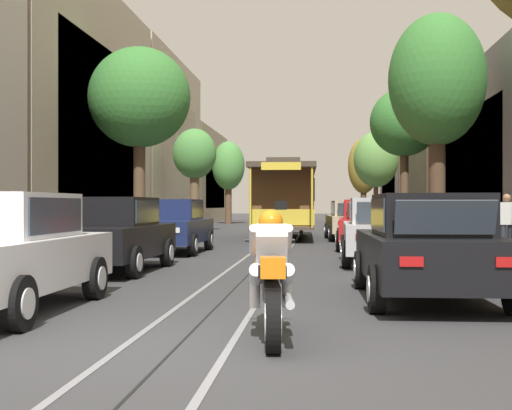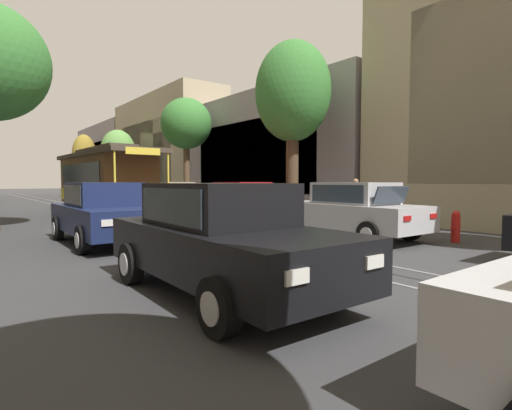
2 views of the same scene
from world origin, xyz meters
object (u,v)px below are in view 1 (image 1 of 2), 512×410
parked_car_silver_second_right (382,231)px  parked_car_red_mid_right (367,224)px  pedestrian_crossing_far (13,224)px  motorcycle_with_rider (271,278)px  street_tree_kerb_right_far (363,167)px  pedestrian_on_left_pavement (426,219)px  parked_car_black_second_left (112,234)px  fire_hydrant (466,253)px  street_tree_kerb_left_fourth (228,167)px  street_tree_kerb_right_fourth (376,160)px  parked_car_beige_fourth_right (351,220)px  street_tree_kerb_right_second (437,83)px  street_tree_kerb_left_second (139,99)px  parked_car_black_near_right (428,247)px  parked_car_navy_mid_left (172,226)px  street_tree_kerb_right_mid (404,124)px  pedestrian_on_right_pavement (507,221)px  cable_car_trolley (285,199)px  street_tree_kerb_left_mid (194,156)px

parked_car_silver_second_right → parked_car_red_mid_right: 5.54m
pedestrian_crossing_far → motorcycle_with_rider: bearing=-53.2°
street_tree_kerb_right_far → pedestrian_on_left_pavement: (0.65, -26.21, -3.42)m
parked_car_black_second_left → fire_hydrant: 7.42m
street_tree_kerb_left_fourth → pedestrian_crossing_far: bearing=-91.8°
parked_car_silver_second_right → street_tree_kerb_right_fourth: (2.00, 25.90, 3.36)m
fire_hydrant → parked_car_black_second_left: bearing=-178.4°
street_tree_kerb_right_fourth → fire_hydrant: (-0.50, -28.12, -3.74)m
parked_car_silver_second_right → parked_car_beige_fourth_right: same height
parked_car_beige_fourth_right → street_tree_kerb_right_second: size_ratio=0.61×
parked_car_beige_fourth_right → motorcycle_with_rider: 20.86m
parked_car_red_mid_right → street_tree_kerb_right_far: (1.89, 30.73, 3.50)m
street_tree_kerb_left_second → street_tree_kerb_right_second: street_tree_kerb_right_second is taller
parked_car_beige_fourth_right → street_tree_kerb_right_second: (2.29, -6.52, 4.36)m
street_tree_kerb_left_second → pedestrian_on_left_pavement: bearing=12.0°
parked_car_black_near_right → street_tree_kerb_left_fourth: 41.39m
parked_car_navy_mid_left → street_tree_kerb_right_mid: bearing=53.5°
street_tree_kerb_right_far → parked_car_black_near_right: bearing=-92.5°
parked_car_beige_fourth_right → pedestrian_on_left_pavement: 3.03m
street_tree_kerb_left_second → motorcycle_with_rider: (5.97, -17.34, -4.62)m
parked_car_black_near_right → pedestrian_on_right_pavement: 9.75m
street_tree_kerb_right_far → pedestrian_on_left_pavement: size_ratio=4.14×
pedestrian_on_right_pavement → street_tree_kerb_left_fourth: bearing=110.6°
parked_car_beige_fourth_right → street_tree_kerb_right_mid: bearing=50.9°
parked_car_black_second_left → parked_car_red_mid_right: same height
parked_car_navy_mid_left → street_tree_kerb_left_second: street_tree_kerb_left_second is taller
parked_car_black_second_left → pedestrian_on_left_pavement: size_ratio=2.80×
street_tree_kerb_right_second → parked_car_silver_second_right: bearing=-113.8°
motorcycle_with_rider → fire_hydrant: size_ratio=2.37×
street_tree_kerb_left_fourth → street_tree_kerb_right_second: size_ratio=0.84×
street_tree_kerb_right_mid → street_tree_kerb_right_fourth: street_tree_kerb_right_mid is taller
street_tree_kerb_left_fourth → cable_car_trolley: size_ratio=0.67×
parked_car_beige_fourth_right → street_tree_kerb_left_mid: bearing=132.4°
pedestrian_on_left_pavement → street_tree_kerb_left_second: bearing=-168.0°
fire_hydrant → parked_car_beige_fourth_right: bearing=97.2°
street_tree_kerb_right_second → street_tree_kerb_right_far: street_tree_kerb_right_second is taller
cable_car_trolley → pedestrian_on_right_pavement: (6.58, -10.19, -0.69)m
parked_car_red_mid_right → pedestrian_on_left_pavement: 5.18m
parked_car_silver_second_right → street_tree_kerb_right_fourth: street_tree_kerb_right_fourth is taller
street_tree_kerb_left_mid → pedestrian_on_left_pavement: street_tree_kerb_left_mid is taller
street_tree_kerb_left_second → cable_car_trolley: street_tree_kerb_left_second is taller
pedestrian_crossing_far → parked_car_black_near_right: bearing=-34.7°
parked_car_black_second_left → street_tree_kerb_right_mid: street_tree_kerb_right_mid is taller
street_tree_kerb_right_fourth → motorcycle_with_rider: size_ratio=2.96×
parked_car_navy_mid_left → street_tree_kerb_right_fourth: street_tree_kerb_right_fourth is taller
motorcycle_with_rider → pedestrian_on_right_pavement: pedestrian_on_right_pavement is taller
street_tree_kerb_left_fourth → street_tree_kerb_right_far: street_tree_kerb_right_far is taller
parked_car_silver_second_right → street_tree_kerb_left_fourth: street_tree_kerb_left_fourth is taller
street_tree_kerb_right_fourth → fire_hydrant: 28.37m
street_tree_kerb_right_fourth → pedestrian_crossing_far: size_ratio=3.61×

